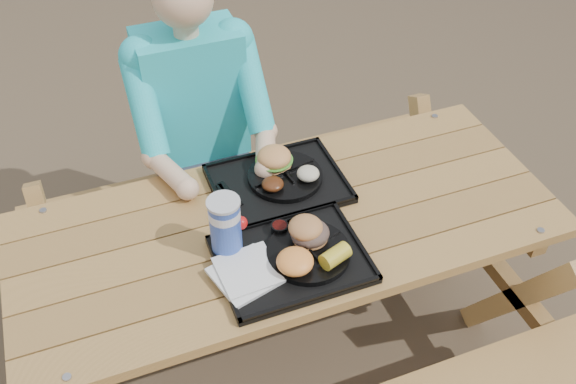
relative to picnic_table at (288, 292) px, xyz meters
name	(u,v)px	position (x,y,z in m)	size (l,w,h in m)	color
ground	(288,350)	(0.00, 0.00, -0.38)	(60.00, 60.00, 0.00)	#999999
picnic_table	(288,292)	(0.00, 0.00, 0.00)	(1.80, 1.49, 0.75)	#999999
tray_near	(291,260)	(-0.05, -0.17, 0.39)	(0.45, 0.35, 0.02)	black
tray_far	(278,184)	(0.03, 0.17, 0.39)	(0.45, 0.35, 0.02)	black
plate_near	(308,252)	(0.00, -0.18, 0.41)	(0.26, 0.26, 0.02)	black
plate_far	(285,176)	(0.06, 0.18, 0.41)	(0.26, 0.26, 0.02)	black
napkin_stack	(245,274)	(-0.21, -0.19, 0.41)	(0.18, 0.18, 0.02)	white
soda_cup	(226,227)	(-0.23, -0.06, 0.49)	(0.10, 0.10, 0.19)	#1538A3
condiment_bbq	(280,228)	(-0.05, -0.06, 0.41)	(0.06, 0.06, 0.03)	black
condiment_mustard	(292,226)	(-0.01, -0.06, 0.41)	(0.05, 0.05, 0.03)	yellow
sandwich	(310,225)	(0.02, -0.13, 0.47)	(0.11, 0.11, 0.12)	#BE7A43
mac_cheese	(295,261)	(-0.06, -0.23, 0.44)	(0.11, 0.11, 0.06)	#FF9F43
corn_cob	(335,256)	(0.06, -0.25, 0.44)	(0.09, 0.09, 0.05)	gold
cutlery_far	(230,194)	(-0.15, 0.17, 0.40)	(0.02, 0.14, 0.01)	black
burger	(274,153)	(0.04, 0.24, 0.47)	(0.12, 0.12, 0.11)	#DA8F4D
baked_beans	(273,184)	(-0.01, 0.13, 0.43)	(0.08, 0.08, 0.03)	#522610
potato_salad	(308,174)	(0.12, 0.13, 0.44)	(0.08, 0.08, 0.04)	beige
diner	(200,143)	(-0.14, 0.64, 0.27)	(0.48, 0.84, 1.28)	#16709A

